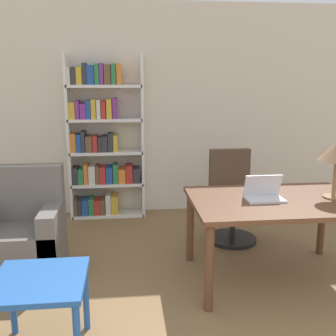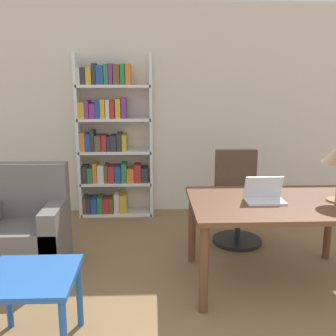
{
  "view_description": "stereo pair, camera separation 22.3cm",
  "coord_description": "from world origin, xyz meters",
  "px_view_note": "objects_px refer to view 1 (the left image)",
  "views": [
    {
      "loc": [
        -0.61,
        -0.63,
        1.72
      ],
      "look_at": [
        -0.25,
        2.68,
        0.99
      ],
      "focal_mm": 42.0,
      "sensor_mm": 36.0,
      "label": 1
    },
    {
      "loc": [
        -0.39,
        -0.65,
        1.72
      ],
      "look_at": [
        -0.25,
        2.68,
        0.99
      ],
      "focal_mm": 42.0,
      "sensor_mm": 36.0,
      "label": 2
    }
  ],
  "objects_px": {
    "laptop": "(264,194)",
    "bookshelf": "(101,144)",
    "armchair": "(20,236)",
    "office_chair": "(231,201)",
    "desk": "(276,209)",
    "side_table_blue": "(40,291)"
  },
  "relations": [
    {
      "from": "laptop",
      "to": "armchair",
      "type": "relative_size",
      "value": 0.34
    },
    {
      "from": "side_table_blue",
      "to": "bookshelf",
      "type": "distance_m",
      "value": 2.74
    },
    {
      "from": "office_chair",
      "to": "armchair",
      "type": "bearing_deg",
      "value": -167.25
    },
    {
      "from": "laptop",
      "to": "office_chair",
      "type": "height_order",
      "value": "office_chair"
    },
    {
      "from": "laptop",
      "to": "side_table_blue",
      "type": "height_order",
      "value": "laptop"
    },
    {
      "from": "office_chair",
      "to": "bookshelf",
      "type": "relative_size",
      "value": 0.48
    },
    {
      "from": "bookshelf",
      "to": "laptop",
      "type": "bearing_deg",
      "value": -51.73
    },
    {
      "from": "desk",
      "to": "armchair",
      "type": "distance_m",
      "value": 2.34
    },
    {
      "from": "laptop",
      "to": "bookshelf",
      "type": "relative_size",
      "value": 0.16
    },
    {
      "from": "desk",
      "to": "bookshelf",
      "type": "height_order",
      "value": "bookshelf"
    },
    {
      "from": "bookshelf",
      "to": "desk",
      "type": "bearing_deg",
      "value": -49.64
    },
    {
      "from": "desk",
      "to": "office_chair",
      "type": "height_order",
      "value": "office_chair"
    },
    {
      "from": "desk",
      "to": "office_chair",
      "type": "distance_m",
      "value": 0.97
    },
    {
      "from": "side_table_blue",
      "to": "bookshelf",
      "type": "xyz_separation_m",
      "value": [
        0.24,
        2.68,
        0.5
      ]
    },
    {
      "from": "office_chair",
      "to": "bookshelf",
      "type": "height_order",
      "value": "bookshelf"
    },
    {
      "from": "office_chair",
      "to": "desk",
      "type": "bearing_deg",
      "value": -82.2
    },
    {
      "from": "side_table_blue",
      "to": "desk",
      "type": "bearing_deg",
      "value": 24.2
    },
    {
      "from": "office_chair",
      "to": "armchair",
      "type": "relative_size",
      "value": 1.04
    },
    {
      "from": "armchair",
      "to": "bookshelf",
      "type": "relative_size",
      "value": 0.46
    },
    {
      "from": "desk",
      "to": "office_chair",
      "type": "relative_size",
      "value": 1.47
    },
    {
      "from": "desk",
      "to": "laptop",
      "type": "height_order",
      "value": "laptop"
    },
    {
      "from": "laptop",
      "to": "bookshelf",
      "type": "height_order",
      "value": "bookshelf"
    }
  ]
}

